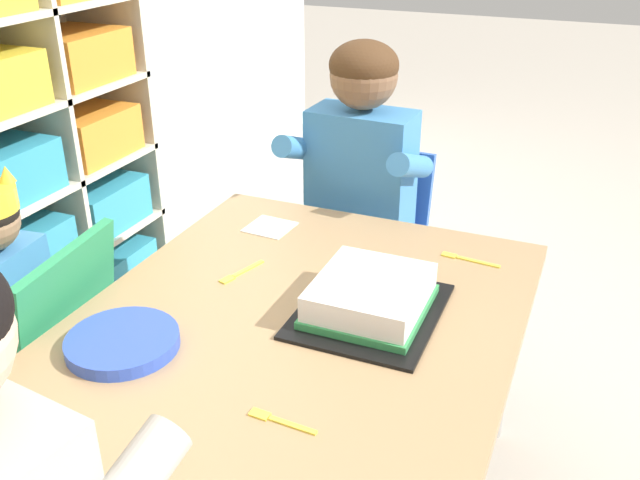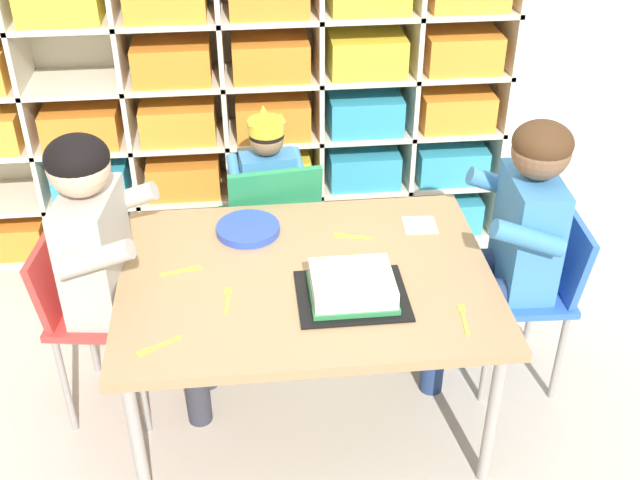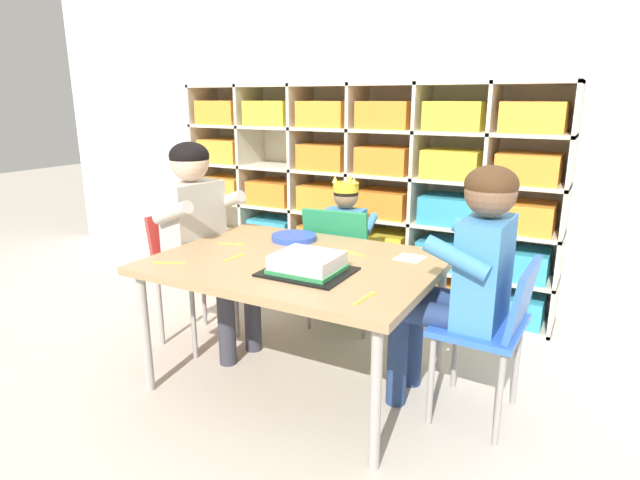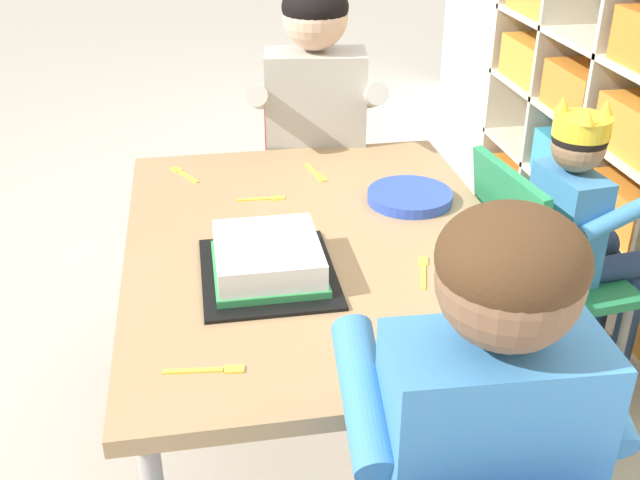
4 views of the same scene
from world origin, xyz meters
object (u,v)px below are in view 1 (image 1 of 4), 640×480
Objects in this scene: birthday_cake_on_tray at (370,299)px; fork_at_table_front_edge at (148,449)px; activity_table at (286,348)px; fork_near_child_seat at (240,273)px; fork_near_cake_tray at (467,259)px; guest_at_table_side at (353,182)px; paper_plate_stack at (123,342)px; classroom_chair_guest_side at (366,233)px; classroom_chair_blue at (43,353)px; fork_scattered_mid_table at (278,420)px.

birthday_cake_on_tray reaches higher than fork_at_table_front_edge.
fork_near_child_seat is at bearing 49.26° from activity_table.
fork_near_cake_tray is at bearing -43.11° from fork_near_child_seat.
paper_plate_stack is at bearing -97.18° from guest_at_table_side.
birthday_cake_on_tray is (0.13, -0.13, 0.08)m from activity_table.
classroom_chair_guest_side is 0.65× the size of guest_at_table_side.
classroom_chair_blue reaches higher than fork_near_child_seat.
guest_at_table_side is 3.01× the size of birthday_cake_on_tray.
classroom_chair_guest_side is at bearing 7.74° from activity_table.
guest_at_table_side reaches higher than fork_near_cake_tray.
activity_table is 0.40m from fork_at_table_front_edge.
classroom_chair_guest_side reaches higher than fork_at_table_front_edge.
paper_plate_stack is at bearing -96.38° from classroom_chair_guest_side.
paper_plate_stack is 1.67× the size of fork_at_table_front_edge.
classroom_chair_guest_side is 5.08× the size of fork_at_table_front_edge.
birthday_cake_on_tray is 2.54× the size of fork_near_child_seat.
fork_scattered_mid_table is (-0.42, -0.30, 0.00)m from fork_near_child_seat.
classroom_chair_blue is 0.38m from paper_plate_stack.
classroom_chair_blue is 5.33× the size of fork_at_table_front_edge.
guest_at_table_side reaches higher than birthday_cake_on_tray.
fork_near_child_seat is at bearing 82.85° from birthday_cake_on_tray.
fork_at_table_front_edge is 1.04× the size of fork_scattered_mid_table.
activity_table is 0.27m from fork_near_child_seat.
activity_table is at bearing 90.89° from classroom_chair_blue.
classroom_chair_guest_side reaches higher than paper_plate_stack.
fork_scattered_mid_table is at bearing -74.57° from guest_at_table_side.
fork_near_cake_tray is at bearing -31.32° from guest_at_table_side.
classroom_chair_guest_side is 0.75m from birthday_cake_on_tray.
classroom_chair_blue is 1.01m from classroom_chair_guest_side.
fork_scattered_mid_table and fork_near_cake_tray have the same top height.
paper_plate_stack is (-0.18, 0.27, 0.06)m from activity_table.
activity_table is 1.17× the size of guest_at_table_side.
fork_near_cake_tray is at bearing -23.85° from birthday_cake_on_tray.
birthday_cake_on_tray is at bearing -107.77° from fork_near_cake_tray.
guest_at_table_side reaches higher than fork_scattered_mid_table.
classroom_chair_guest_side is 1.02m from paper_plate_stack.
fork_scattered_mid_table is (0.14, -0.16, 0.00)m from fork_at_table_front_edge.
fork_near_cake_tray is at bearing 114.46° from classroom_chair_blue.
fork_at_table_front_edge is 0.58m from fork_near_child_seat.
classroom_chair_blue is at bearing -118.74° from guest_at_table_side.
birthday_cake_on_tray is 0.50m from paper_plate_stack.
birthday_cake_on_tray is at bearing -63.95° from guest_at_table_side.
fork_near_child_seat is at bearing -96.39° from guest_at_table_side.
classroom_chair_guest_side is 1.10m from fork_scattered_mid_table.
fork_near_child_seat is (0.35, -0.07, -0.01)m from paper_plate_stack.
guest_at_table_side is at bearing 142.02° from classroom_chair_blue.
fork_at_table_front_edge is at bearing -148.98° from fork_near_child_seat.
fork_near_cake_tray is (0.83, -0.33, 0.00)m from fork_at_table_front_edge.
classroom_chair_guest_side is (0.82, 0.11, -0.12)m from activity_table.
guest_at_table_side is 0.98m from fork_scattered_mid_table.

